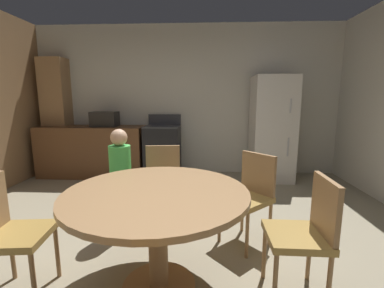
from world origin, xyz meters
The scene contains 13 objects.
ground_plane centered at (0.00, 0.00, 0.00)m, with size 14.00×14.00×0.00m, color gray.
wall_back centered at (0.00, 2.98, 1.35)m, with size 5.81×0.12×2.70m, color beige.
kitchen_counter centered at (-1.68, 2.58, 0.45)m, with size 1.85×0.60×0.90m, color brown.
pantry_column centered at (-2.38, 2.76, 1.05)m, with size 0.44×0.36×2.10m, color #9E754C.
oven_range centered at (-0.40, 2.59, 0.47)m, with size 0.60×0.60×1.10m.
refrigerator centered at (1.48, 2.53, 0.88)m, with size 0.68×0.68×1.76m.
microwave centered at (-1.43, 2.58, 1.03)m, with size 0.44×0.32×0.26m, color black.
dining_table centered at (0.01, -0.23, 0.61)m, with size 1.29×1.29×0.76m.
chair_north centered at (-0.12, 0.80, 0.50)m, with size 0.45×0.45×0.87m.
chair_northeast centered at (0.78, 0.46, 0.50)m, with size 0.56×0.56×0.87m.
chair_west centered at (-1.02, -0.34, 0.50)m, with size 0.44×0.44×0.87m.
chair_east centered at (1.05, -0.25, 0.50)m, with size 0.41×0.41×0.87m.
person_child centered at (-0.52, 0.61, 0.58)m, with size 0.30×0.30×1.09m.
Camera 1 is at (0.34, -1.96, 1.40)m, focal length 24.48 mm.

